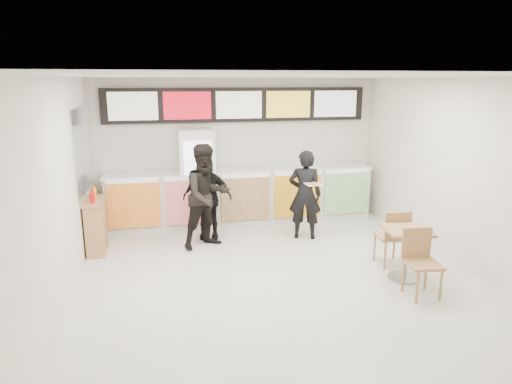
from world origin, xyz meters
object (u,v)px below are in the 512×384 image
object	(u,v)px
customer_left	(207,196)
customer_mid	(207,198)
condiment_ledge	(96,225)
cafe_table	(406,244)
drinks_fridge	(197,178)
customer_main	(305,195)
service_counter	(242,196)

from	to	relation	value
customer_left	customer_mid	world-z (taller)	customer_left
customer_left	condiment_ledge	xyz separation A→B (m)	(-1.93, 0.19, -0.46)
customer_left	cafe_table	world-z (taller)	customer_left
drinks_fridge	customer_main	xyz separation A→B (m)	(1.90, -1.24, -0.15)
condiment_ledge	customer_mid	bearing A→B (deg)	7.93
service_counter	drinks_fridge	world-z (taller)	drinks_fridge
customer_mid	cafe_table	distance (m)	3.69
service_counter	drinks_fridge	bearing A→B (deg)	179.01
customer_left	condiment_ledge	world-z (taller)	customer_left
service_counter	customer_main	xyz separation A→B (m)	(0.97, -1.22, 0.28)
customer_left	cafe_table	distance (m)	3.45
service_counter	drinks_fridge	distance (m)	1.03
customer_left	cafe_table	xyz separation A→B (m)	(2.74, -2.06, -0.39)
service_counter	condiment_ledge	world-z (taller)	service_counter
customer_main	condiment_ledge	size ratio (longest dim) A/B	1.53
customer_mid	cafe_table	world-z (taller)	customer_mid
customer_mid	drinks_fridge	bearing A→B (deg)	105.13
condiment_ledge	service_counter	bearing A→B (deg)	21.19
service_counter	customer_mid	size ratio (longest dim) A/B	3.54
drinks_fridge	customer_main	size ratio (longest dim) A/B	1.18
service_counter	customer_main	size ratio (longest dim) A/B	3.27
customer_left	drinks_fridge	bearing A→B (deg)	67.49
customer_mid	condiment_ledge	xyz separation A→B (m)	(-1.99, -0.28, -0.31)
customer_left	service_counter	bearing A→B (deg)	30.65
customer_main	customer_mid	size ratio (longest dim) A/B	1.08
customer_left	customer_mid	size ratio (longest dim) A/B	1.19
service_counter	customer_mid	xyz separation A→B (m)	(-0.83, -0.82, 0.21)
customer_left	customer_mid	xyz separation A→B (m)	(0.06, 0.46, -0.15)
customer_main	customer_left	world-z (taller)	customer_left
customer_left	customer_main	bearing A→B (deg)	-22.84
customer_main	cafe_table	world-z (taller)	customer_main
cafe_table	customer_mid	bearing A→B (deg)	143.84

